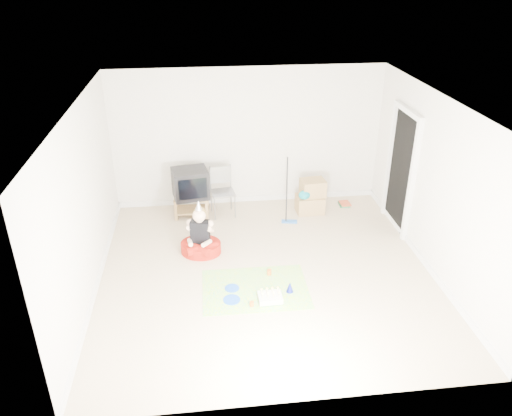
{
  "coord_description": "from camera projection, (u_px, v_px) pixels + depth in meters",
  "views": [
    {
      "loc": [
        -0.89,
        -6.28,
        4.32
      ],
      "look_at": [
        -0.1,
        0.4,
        0.9
      ],
      "focal_mm": 35.0,
      "sensor_mm": 36.0,
      "label": 1
    }
  ],
  "objects": [
    {
      "name": "blue_plate_far",
      "position": [
        232.0,
        300.0,
        6.98
      ],
      "size": [
        0.3,
        0.3,
        0.01
      ],
      "primitive_type": "cylinder",
      "rotation": [
        0.0,
        0.0,
        0.27
      ],
      "color": "blue",
      "rests_on": "party_mat"
    },
    {
      "name": "ground",
      "position": [
        266.0,
        272.0,
        7.61
      ],
      "size": [
        5.0,
        5.0,
        0.0
      ],
      "primitive_type": "plane",
      "color": "#CBB492",
      "rests_on": "ground"
    },
    {
      "name": "party_mat",
      "position": [
        255.0,
        289.0,
        7.22
      ],
      "size": [
        1.54,
        1.12,
        0.01
      ],
      "primitive_type": "cube",
      "rotation": [
        0.0,
        0.0,
        -0.01
      ],
      "color": "#DD2E71",
      "rests_on": "ground"
    },
    {
      "name": "blue_party_hat",
      "position": [
        290.0,
        287.0,
        7.12
      ],
      "size": [
        0.12,
        0.12,
        0.16
      ],
      "primitive_type": "cone",
      "rotation": [
        0.0,
        0.0,
        -0.18
      ],
      "color": "#1720A2",
      "rests_on": "party_mat"
    },
    {
      "name": "cardboard_boxes",
      "position": [
        311.0,
        197.0,
        9.27
      ],
      "size": [
        0.54,
        0.42,
        0.63
      ],
      "color": "#A68450",
      "rests_on": "ground"
    },
    {
      "name": "orange_cup_near",
      "position": [
        269.0,
        272.0,
        7.53
      ],
      "size": [
        0.07,
        0.07,
        0.08
      ],
      "primitive_type": "cylinder",
      "rotation": [
        0.0,
        0.0,
        -0.07
      ],
      "color": "#CB5B16",
      "rests_on": "party_mat"
    },
    {
      "name": "birthday_cake",
      "position": [
        270.0,
        298.0,
        6.96
      ],
      "size": [
        0.33,
        0.27,
        0.15
      ],
      "color": "silver",
      "rests_on": "party_mat"
    },
    {
      "name": "doorway_recess",
      "position": [
        401.0,
        172.0,
        8.47
      ],
      "size": [
        0.02,
        0.9,
        2.05
      ],
      "primitive_type": "cube",
      "color": "black",
      "rests_on": "ground"
    },
    {
      "name": "floor_mop",
      "position": [
        290.0,
        209.0,
        8.91
      ],
      "size": [
        0.29,
        0.38,
        1.13
      ],
      "color": "blue",
      "rests_on": "ground"
    },
    {
      "name": "crt_tv",
      "position": [
        190.0,
        183.0,
        8.97
      ],
      "size": [
        0.69,
        0.61,
        0.53
      ],
      "primitive_type": "cube",
      "rotation": [
        0.0,
        0.0,
        0.17
      ],
      "color": "black",
      "rests_on": "tv_stand"
    },
    {
      "name": "orange_cup_far",
      "position": [
        252.0,
        304.0,
        6.85
      ],
      "size": [
        0.06,
        0.06,
        0.07
      ],
      "primitive_type": "cylinder",
      "rotation": [
        0.0,
        0.0,
        -0.02
      ],
      "color": "#CB5B16",
      "rests_on": "party_mat"
    },
    {
      "name": "seated_woman",
      "position": [
        201.0,
        241.0,
        8.03
      ],
      "size": [
        0.78,
        0.78,
        0.94
      ],
      "color": "#A81B0F",
      "rests_on": "ground"
    },
    {
      "name": "tv_stand",
      "position": [
        192.0,
        204.0,
        9.15
      ],
      "size": [
        0.64,
        0.42,
        0.39
      ],
      "color": "olive",
      "rests_on": "ground"
    },
    {
      "name": "book_pile",
      "position": [
        345.0,
        204.0,
        9.64
      ],
      "size": [
        0.2,
        0.26,
        0.05
      ],
      "color": "#246C41",
      "rests_on": "ground"
    },
    {
      "name": "folding_chair",
      "position": [
        223.0,
        193.0,
        9.1
      ],
      "size": [
        0.47,
        0.45,
        0.92
      ],
      "color": "gray",
      "rests_on": "ground"
    },
    {
      "name": "blue_plate_near",
      "position": [
        232.0,
        288.0,
        7.22
      ],
      "size": [
        0.22,
        0.22,
        0.01
      ],
      "primitive_type": "cylinder",
      "rotation": [
        0.0,
        0.0,
        -0.07
      ],
      "color": "blue",
      "rests_on": "party_mat"
    }
  ]
}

